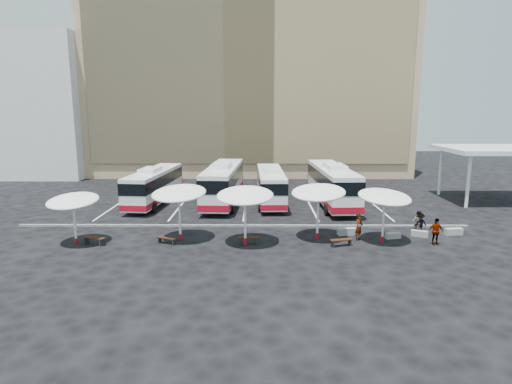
{
  "coord_description": "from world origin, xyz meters",
  "views": [
    {
      "loc": [
        1.21,
        -30.83,
        8.79
      ],
      "look_at": [
        1.0,
        3.0,
        2.2
      ],
      "focal_mm": 30.0,
      "sensor_mm": 36.0,
      "label": 1
    }
  ],
  "objects_px": {
    "bus_2": "(271,185)",
    "sunshade_0": "(73,201)",
    "sunshade_2": "(245,196)",
    "wood_bench_0": "(94,239)",
    "bus_0": "(154,185)",
    "conc_bench_3": "(454,232)",
    "conc_bench_0": "(347,232)",
    "sunshade_1": "(179,193)",
    "passenger_1": "(418,222)",
    "wood_bench_2": "(248,239)",
    "wood_bench_1": "(167,239)",
    "sunshade_4": "(385,197)",
    "bus_1": "(223,182)",
    "conc_bench_2": "(420,234)",
    "conc_bench_1": "(393,236)",
    "passenger_2": "(436,232)",
    "wood_bench_3": "(341,241)",
    "sunshade_3": "(318,193)",
    "passenger_3": "(420,223)",
    "bus_3": "(332,184)",
    "passenger_0": "(359,227)"
  },
  "relations": [
    {
      "from": "sunshade_2",
      "to": "wood_bench_0",
      "type": "height_order",
      "value": "sunshade_2"
    },
    {
      "from": "sunshade_0",
      "to": "passenger_2",
      "type": "height_order",
      "value": "sunshade_0"
    },
    {
      "from": "sunshade_0",
      "to": "conc_bench_3",
      "type": "xyz_separation_m",
      "value": [
        25.92,
        2.27,
        -2.67
      ]
    },
    {
      "from": "conc_bench_3",
      "to": "wood_bench_3",
      "type": "bearing_deg",
      "value": -162.84
    },
    {
      "from": "sunshade_0",
      "to": "sunshade_2",
      "type": "bearing_deg",
      "value": 0.03
    },
    {
      "from": "wood_bench_0",
      "to": "conc_bench_3",
      "type": "relative_size",
      "value": 1.34
    },
    {
      "from": "bus_0",
      "to": "wood_bench_0",
      "type": "height_order",
      "value": "bus_0"
    },
    {
      "from": "bus_2",
      "to": "sunshade_0",
      "type": "height_order",
      "value": "bus_2"
    },
    {
      "from": "bus_2",
      "to": "passenger_2",
      "type": "height_order",
      "value": "bus_2"
    },
    {
      "from": "sunshade_4",
      "to": "wood_bench_1",
      "type": "bearing_deg",
      "value": -178.19
    },
    {
      "from": "bus_2",
      "to": "wood_bench_2",
      "type": "xyz_separation_m",
      "value": [
        -1.82,
        -12.49,
        -1.42
      ]
    },
    {
      "from": "sunshade_4",
      "to": "wood_bench_2",
      "type": "distance_m",
      "value": 9.39
    },
    {
      "from": "wood_bench_1",
      "to": "wood_bench_3",
      "type": "relative_size",
      "value": 0.93
    },
    {
      "from": "sunshade_3",
      "to": "passenger_3",
      "type": "bearing_deg",
      "value": 9.62
    },
    {
      "from": "sunshade_4",
      "to": "conc_bench_0",
      "type": "bearing_deg",
      "value": 140.99
    },
    {
      "from": "passenger_1",
      "to": "bus_1",
      "type": "bearing_deg",
      "value": 4.68
    },
    {
      "from": "sunshade_3",
      "to": "wood_bench_1",
      "type": "height_order",
      "value": "sunshade_3"
    },
    {
      "from": "bus_0",
      "to": "wood_bench_0",
      "type": "xyz_separation_m",
      "value": [
        -1.05,
        -12.48,
        -1.41
      ]
    },
    {
      "from": "bus_2",
      "to": "conc_bench_0",
      "type": "relative_size",
      "value": 8.19
    },
    {
      "from": "wood_bench_1",
      "to": "bus_1",
      "type": "bearing_deg",
      "value": 77.67
    },
    {
      "from": "conc_bench_1",
      "to": "passenger_2",
      "type": "height_order",
      "value": "passenger_2"
    },
    {
      "from": "conc_bench_2",
      "to": "conc_bench_1",
      "type": "bearing_deg",
      "value": -167.15
    },
    {
      "from": "bus_2",
      "to": "sunshade_1",
      "type": "height_order",
      "value": "sunshade_1"
    },
    {
      "from": "sunshade_0",
      "to": "conc_bench_1",
      "type": "xyz_separation_m",
      "value": [
        21.34,
        1.36,
        -2.71
      ]
    },
    {
      "from": "bus_0",
      "to": "conc_bench_2",
      "type": "relative_size",
      "value": 9.93
    },
    {
      "from": "passenger_2",
      "to": "passenger_3",
      "type": "relative_size",
      "value": 1.17
    },
    {
      "from": "sunshade_4",
      "to": "conc_bench_1",
      "type": "relative_size",
      "value": 4.28
    },
    {
      "from": "bus_3",
      "to": "sunshade_1",
      "type": "bearing_deg",
      "value": -140.31
    },
    {
      "from": "wood_bench_3",
      "to": "conc_bench_0",
      "type": "xyz_separation_m",
      "value": [
        0.87,
        2.53,
        -0.11
      ]
    },
    {
      "from": "wood_bench_0",
      "to": "passenger_2",
      "type": "xyz_separation_m",
      "value": [
        22.46,
        0.12,
        0.51
      ]
    },
    {
      "from": "bus_0",
      "to": "sunshade_2",
      "type": "height_order",
      "value": "sunshade_2"
    },
    {
      "from": "bus_2",
      "to": "passenger_2",
      "type": "relative_size",
      "value": 6.11
    },
    {
      "from": "sunshade_3",
      "to": "wood_bench_2",
      "type": "relative_size",
      "value": 3.42
    },
    {
      "from": "sunshade_4",
      "to": "conc_bench_3",
      "type": "bearing_deg",
      "value": 17.26
    },
    {
      "from": "bus_1",
      "to": "sunshade_1",
      "type": "bearing_deg",
      "value": -96.45
    },
    {
      "from": "sunshade_0",
      "to": "sunshade_1",
      "type": "xyz_separation_m",
      "value": [
        6.74,
        0.92,
        0.33
      ]
    },
    {
      "from": "sunshade_0",
      "to": "passenger_1",
      "type": "height_order",
      "value": "sunshade_0"
    },
    {
      "from": "sunshade_1",
      "to": "sunshade_3",
      "type": "xyz_separation_m",
      "value": [
        9.36,
        0.32,
        0.0
      ]
    },
    {
      "from": "bus_2",
      "to": "sunshade_4",
      "type": "distance_m",
      "value": 14.17
    },
    {
      "from": "wood_bench_1",
      "to": "conc_bench_3",
      "type": "bearing_deg",
      "value": 6.24
    },
    {
      "from": "sunshade_1",
      "to": "conc_bench_3",
      "type": "relative_size",
      "value": 3.69
    },
    {
      "from": "wood_bench_0",
      "to": "wood_bench_2",
      "type": "height_order",
      "value": "wood_bench_0"
    },
    {
      "from": "bus_2",
      "to": "passenger_0",
      "type": "distance_m",
      "value": 13.05
    },
    {
      "from": "wood_bench_1",
      "to": "conc_bench_0",
      "type": "bearing_deg",
      "value": 9.63
    },
    {
      "from": "conc_bench_3",
      "to": "sunshade_2",
      "type": "bearing_deg",
      "value": -171.25
    },
    {
      "from": "wood_bench_0",
      "to": "conc_bench_0",
      "type": "distance_m",
      "value": 17.27
    },
    {
      "from": "sunshade_1",
      "to": "conc_bench_1",
      "type": "bearing_deg",
      "value": 1.69
    },
    {
      "from": "sunshade_1",
      "to": "passenger_1",
      "type": "bearing_deg",
      "value": 5.77
    },
    {
      "from": "sunshade_2",
      "to": "wood_bench_1",
      "type": "relative_size",
      "value": 2.84
    },
    {
      "from": "sunshade_4",
      "to": "wood_bench_2",
      "type": "relative_size",
      "value": 3.22
    }
  ]
}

